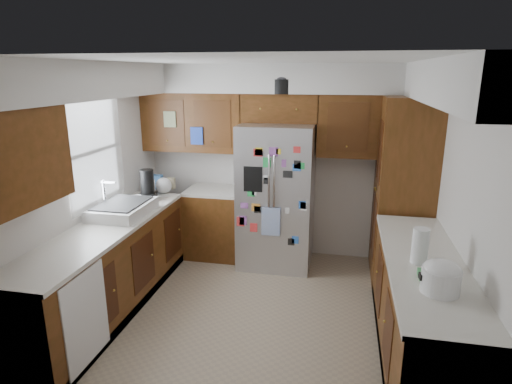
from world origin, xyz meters
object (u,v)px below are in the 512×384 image
Objects in this scene: fridge at (276,196)px; paper_towel at (420,246)px; pantry at (403,190)px; rice_cooker at (441,276)px.

fridge is 2.26m from paper_towel.
fridge is (-1.50, 0.05, -0.17)m from pantry.
fridge is at bearing 124.16° from rice_cooker.
rice_cooker is (1.50, -2.21, 0.14)m from fridge.
rice_cooker is at bearing -55.84° from fridge.
paper_towel is at bearing -92.33° from pantry.
rice_cooker is 0.95× the size of paper_towel.
rice_cooker is at bearing -81.83° from paper_towel.
fridge reaches higher than rice_cooker.
rice_cooker is at bearing -90.02° from pantry.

